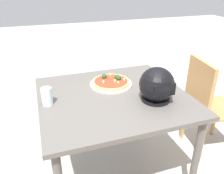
# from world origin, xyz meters

# --- Properties ---
(ground_plane) EXTENTS (14.00, 14.00, 0.00)m
(ground_plane) POSITION_xyz_m (0.00, 0.00, 0.00)
(ground_plane) COLOR #B2ADA3
(dining_table) EXTENTS (1.04, 0.96, 0.75)m
(dining_table) POSITION_xyz_m (0.00, 0.00, 0.66)
(dining_table) COLOR #5B5651
(dining_table) RESTS_ON ground
(pizza_plate) EXTENTS (0.33, 0.33, 0.01)m
(pizza_plate) POSITION_xyz_m (-0.04, -0.17, 0.76)
(pizza_plate) COLOR white
(pizza_plate) RESTS_ON dining_table
(pizza) EXTENTS (0.29, 0.29, 0.06)m
(pizza) POSITION_xyz_m (-0.04, -0.17, 0.78)
(pizza) COLOR tan
(pizza) RESTS_ON pizza_plate
(motorcycle_helmet) EXTENTS (0.24, 0.24, 0.24)m
(motorcycle_helmet) POSITION_xyz_m (-0.25, 0.17, 0.86)
(motorcycle_helmet) COLOR black
(motorcycle_helmet) RESTS_ON dining_table
(drinking_glass) EXTENTS (0.07, 0.07, 0.12)m
(drinking_glass) POSITION_xyz_m (0.45, -0.01, 0.81)
(drinking_glass) COLOR silver
(drinking_glass) RESTS_ON dining_table
(chair_side) EXTENTS (0.46, 0.46, 0.90)m
(chair_side) POSITION_xyz_m (-0.88, -0.03, 0.51)
(chair_side) COLOR #B7844C
(chair_side) RESTS_ON ground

